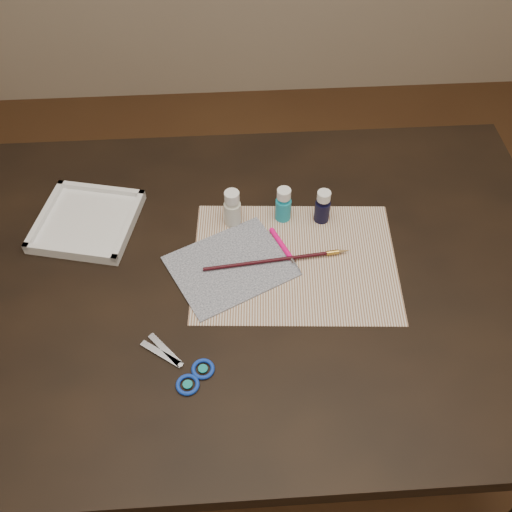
{
  "coord_description": "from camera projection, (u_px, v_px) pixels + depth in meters",
  "views": [
    {
      "loc": [
        -0.05,
        -0.72,
        1.67
      ],
      "look_at": [
        0.0,
        0.0,
        0.8
      ],
      "focal_mm": 40.0,
      "sensor_mm": 36.0,
      "label": 1
    }
  ],
  "objects": [
    {
      "name": "canvas",
      "position": [
        230.0,
        266.0,
        1.18
      ],
      "size": [
        0.29,
        0.27,
        0.0
      ],
      "primitive_type": "cube",
      "rotation": [
        0.0,
        0.0,
        0.46
      ],
      "color": "black",
      "rests_on": "paper"
    },
    {
      "name": "paper",
      "position": [
        295.0,
        261.0,
        1.19
      ],
      "size": [
        0.44,
        0.35,
        0.0
      ],
      "primitive_type": "cube",
      "rotation": [
        0.0,
        0.0,
        -0.07
      ],
      "color": "silver",
      "rests_on": "table"
    },
    {
      "name": "craft_knife",
      "position": [
        286.0,
        251.0,
        1.2
      ],
      "size": [
        0.06,
        0.13,
        0.01
      ],
      "primitive_type": null,
      "rotation": [
        0.0,
        0.0,
        -1.18
      ],
      "color": "#FF0979",
      "rests_on": "paper"
    },
    {
      "name": "palette_tray",
      "position": [
        87.0,
        221.0,
        1.25
      ],
      "size": [
        0.25,
        0.25,
        0.02
      ],
      "primitive_type": "cube",
      "rotation": [
        0.0,
        0.0,
        -0.23
      ],
      "color": "white",
      "rests_on": "table"
    },
    {
      "name": "table",
      "position": [
        256.0,
        362.0,
        1.46
      ],
      "size": [
        1.3,
        0.9,
        0.75
      ],
      "primitive_type": "cube",
      "color": "black",
      "rests_on": "ground"
    },
    {
      "name": "paintbrush",
      "position": [
        278.0,
        260.0,
        1.18
      ],
      "size": [
        0.31,
        0.04,
        0.01
      ],
      "primitive_type": null,
      "rotation": [
        0.0,
        0.0,
        0.1
      ],
      "color": "black",
      "rests_on": "canvas"
    },
    {
      "name": "ground",
      "position": [
        256.0,
        424.0,
        1.75
      ],
      "size": [
        3.5,
        3.5,
        0.02
      ],
      "primitive_type": "cube",
      "color": "#422614",
      "rests_on": "ground"
    },
    {
      "name": "scissors",
      "position": [
        172.0,
        363.0,
        1.03
      ],
      "size": [
        0.18,
        0.16,
        0.01
      ],
      "primitive_type": null,
      "rotation": [
        0.0,
        0.0,
        2.52
      ],
      "color": "silver",
      "rests_on": "table"
    },
    {
      "name": "paint_bottle_white",
      "position": [
        232.0,
        208.0,
        1.22
      ],
      "size": [
        0.05,
        0.05,
        0.09
      ],
      "primitive_type": "cylinder",
      "rotation": [
        0.0,
        0.0,
        0.43
      ],
      "color": "silver",
      "rests_on": "table"
    },
    {
      "name": "paint_bottle_navy",
      "position": [
        323.0,
        206.0,
        1.23
      ],
      "size": [
        0.03,
        0.03,
        0.08
      ],
      "primitive_type": "cylinder",
      "rotation": [
        0.0,
        0.0,
        -0.02
      ],
      "color": "black",
      "rests_on": "table"
    },
    {
      "name": "paint_bottle_cyan",
      "position": [
        283.0,
        204.0,
        1.24
      ],
      "size": [
        0.04,
        0.04,
        0.08
      ],
      "primitive_type": "cylinder",
      "rotation": [
        0.0,
        0.0,
        0.25
      ],
      "color": "teal",
      "rests_on": "table"
    }
  ]
}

